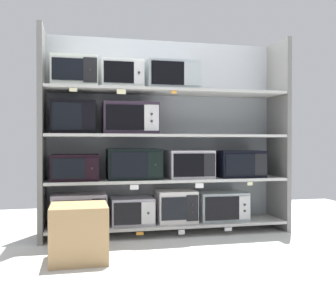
{
  "coord_description": "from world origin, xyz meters",
  "views": [
    {
      "loc": [
        -0.94,
        -4.18,
        0.97
      ],
      "look_at": [
        0.0,
        0.0,
        0.93
      ],
      "focal_mm": 42.65,
      "sensor_mm": 36.0,
      "label": 1
    }
  ],
  "objects": [
    {
      "name": "price_tag_1",
      "position": [
        -0.34,
        -0.25,
        0.07
      ],
      "size": [
        0.07,
        0.0,
        0.03
      ],
      "primitive_type": "cube",
      "color": "orange"
    },
    {
      "name": "ground",
      "position": [
        0.0,
        -1.0,
        -0.01
      ],
      "size": [
        6.54,
        6.0,
        0.02
      ],
      "primitive_type": "cube",
      "color": "silver"
    },
    {
      "name": "microwave_12",
      "position": [
        0.03,
        -0.0,
        1.69
      ],
      "size": [
        0.55,
        0.43,
        0.3
      ],
      "color": "#9DA7AB",
      "rests_on": "shelf_3"
    },
    {
      "name": "microwave_6",
      "position": [
        0.23,
        -0.0,
        0.74
      ],
      "size": [
        0.48,
        0.41,
        0.3
      ],
      "color": "#BCB6BE",
      "rests_on": "shelf_1"
    },
    {
      "name": "price_tag_9",
      "position": [
        0.01,
        -0.25,
        1.49
      ],
      "size": [
        0.05,
        0.0,
        0.03
      ],
      "primitive_type": "cube",
      "color": "orange"
    },
    {
      "name": "price_tag_6",
      "position": [
        0.84,
        -0.25,
        0.54
      ],
      "size": [
        0.06,
        0.0,
        0.04
      ],
      "primitive_type": "cube",
      "color": "beige"
    },
    {
      "name": "shelf_3",
      "position": [
        0.0,
        0.0,
        1.53
      ],
      "size": [
        2.54,
        0.49,
        0.03
      ],
      "primitive_type": "cube",
      "color": "beige"
    },
    {
      "name": "microwave_5",
      "position": [
        -0.37,
        -0.0,
        0.75
      ],
      "size": [
        0.56,
        0.43,
        0.32
      ],
      "color": "black",
      "rests_on": "shelf_1"
    },
    {
      "name": "microwave_7",
      "position": [
        0.81,
        -0.0,
        0.74
      ],
      "size": [
        0.5,
        0.41,
        0.29
      ],
      "color": "black",
      "rests_on": "shelf_1"
    },
    {
      "name": "microwave_4",
      "position": [
        -0.98,
        -0.0,
        0.73
      ],
      "size": [
        0.47,
        0.44,
        0.26
      ],
      "color": "black",
      "rests_on": "shelf_1"
    },
    {
      "name": "back_panel",
      "position": [
        0.0,
        0.27,
        1.07
      ],
      "size": [
        2.74,
        0.04,
        2.13
      ],
      "primitive_type": "cube",
      "color": "#9EA3A8",
      "rests_on": "ground"
    },
    {
      "name": "price_tag_7",
      "position": [
        -0.99,
        -0.25,
        1.49
      ],
      "size": [
        0.07,
        0.0,
        0.04
      ],
      "primitive_type": "cube",
      "color": "beige"
    },
    {
      "name": "microwave_8",
      "position": [
        -0.99,
        -0.0,
        1.24
      ],
      "size": [
        0.44,
        0.34,
        0.34
      ],
      "color": "black",
      "rests_on": "shelf_2"
    },
    {
      "name": "price_tag_0",
      "position": [
        -0.98,
        -0.25,
        0.07
      ],
      "size": [
        0.07,
        0.0,
        0.04
      ],
      "primitive_type": "cube",
      "color": "beige"
    },
    {
      "name": "microwave_11",
      "position": [
        -0.5,
        -0.0,
        1.69
      ],
      "size": [
        0.43,
        0.34,
        0.29
      ],
      "color": "silver",
      "rests_on": "shelf_3"
    },
    {
      "name": "microwave_3",
      "position": [
        0.61,
        -0.0,
        0.27
      ],
      "size": [
        0.54,
        0.35,
        0.31
      ],
      "color": "#97A3A6",
      "rests_on": "shelf_0"
    },
    {
      "name": "price_tag_2",
      "position": [
        0.09,
        -0.25,
        0.06
      ],
      "size": [
        0.07,
        0.0,
        0.05
      ],
      "primitive_type": "cube",
      "color": "white"
    },
    {
      "name": "shelf_0",
      "position": [
        0.0,
        0.0,
        0.11
      ],
      "size": [
        2.54,
        0.49,
        0.03
      ],
      "primitive_type": "cube",
      "color": "beige",
      "rests_on": "ground"
    },
    {
      "name": "price_tag_8",
      "position": [
        -0.53,
        -0.25,
        1.48
      ],
      "size": [
        0.09,
        0.0,
        0.05
      ],
      "primitive_type": "cube",
      "color": "beige"
    },
    {
      "name": "shelf_2",
      "position": [
        0.0,
        0.0,
        1.05
      ],
      "size": [
        2.54,
        0.49,
        0.03
      ],
      "primitive_type": "cube",
      "color": "beige"
    },
    {
      "name": "shipping_carton",
      "position": [
        -0.94,
        -0.8,
        0.23
      ],
      "size": [
        0.46,
        0.46,
        0.46
      ],
      "primitive_type": "cube",
      "color": "tan",
      "rests_on": "ground"
    },
    {
      "name": "price_tag_5",
      "position": [
        0.28,
        -0.25,
        0.53
      ],
      "size": [
        0.09,
        0.0,
        0.05
      ],
      "primitive_type": "cube",
      "color": "white"
    },
    {
      "name": "shelf_1",
      "position": [
        0.0,
        0.0,
        0.58
      ],
      "size": [
        2.54,
        0.49,
        0.03
      ],
      "primitive_type": "cube",
      "color": "beige"
    },
    {
      "name": "microwave_0",
      "position": [
        -0.94,
        -0.0,
        0.29
      ],
      "size": [
        0.55,
        0.37,
        0.33
      ],
      "color": "#A59AA5",
      "rests_on": "shelf_0"
    },
    {
      "name": "upright_left",
      "position": [
        -1.3,
        0.0,
        1.07
      ],
      "size": [
        0.05,
        0.49,
        2.13
      ],
      "primitive_type": "cube",
      "color": "slate",
      "rests_on": "ground"
    },
    {
      "name": "microwave_1",
      "position": [
        -0.39,
        -0.0,
        0.26
      ],
      "size": [
        0.44,
        0.38,
        0.28
      ],
      "color": "#A29FAD",
      "rests_on": "shelf_0"
    },
    {
      "name": "price_tag_4",
      "position": [
        -0.4,
        -0.25,
        0.53
      ],
      "size": [
        0.09,
        0.0,
        0.05
      ],
      "primitive_type": "cube",
      "color": "white"
    },
    {
      "name": "upright_right",
      "position": [
        1.3,
        0.0,
        1.07
      ],
      "size": [
        0.05,
        0.49,
        2.13
      ],
      "primitive_type": "cube",
      "color": "slate",
      "rests_on": "ground"
    },
    {
      "name": "price_tag_3",
      "position": [
        0.59,
        -0.25,
        0.07
      ],
      "size": [
        0.08,
        0.0,
        0.04
      ],
      "primitive_type": "cube",
      "color": "white"
    },
    {
      "name": "microwave_9",
      "position": [
        -0.41,
        -0.0,
        1.23
      ],
      "size": [
        0.57,
        0.37,
        0.33
      ],
      "color": "#342637",
      "rests_on": "shelf_2"
    },
    {
      "name": "microwave_10",
      "position": [
        -0.98,
        -0.0,
        1.69
      ],
      "size": [
        0.46,
        0.37,
        0.31
      ],
      "color": "silver",
      "rests_on": "shelf_3"
    },
    {
      "name": "microwave_2",
      "position": [
        0.09,
        -0.0,
        0.29
      ],
      "size": [
        0.42,
        0.35,
        0.34
      ],
      "color": "white",
      "rests_on": "shelf_0"
    }
  ]
}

